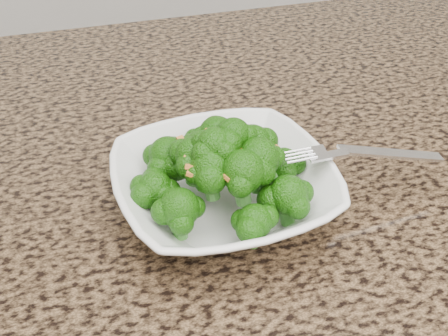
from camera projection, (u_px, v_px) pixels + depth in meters
name	position (u px, v px, depth m)	size (l,w,h in m)	color
granite_counter	(167.00, 249.00, 0.53)	(1.64, 1.04, 0.03)	brown
bowl	(224.00, 189.00, 0.54)	(0.21, 0.21, 0.05)	white
broccoli_pile	(224.00, 137.00, 0.50)	(0.18, 0.18, 0.07)	#1D5D0A
garlic_topping	(224.00, 101.00, 0.48)	(0.11, 0.11, 0.01)	orange
fork	(340.00, 153.00, 0.53)	(0.18, 0.03, 0.01)	silver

